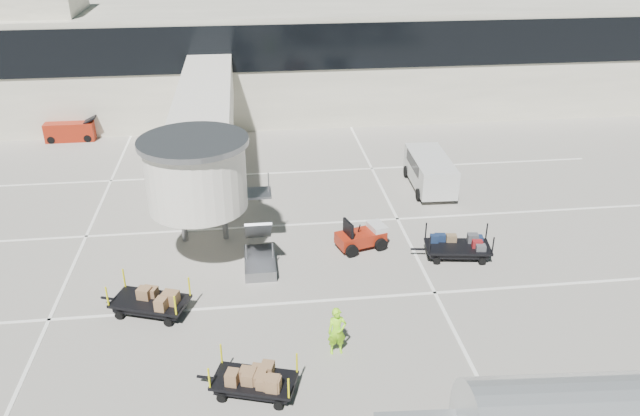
{
  "coord_description": "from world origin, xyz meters",
  "views": [
    {
      "loc": [
        -1.6,
        -19.68,
        15.16
      ],
      "look_at": [
        1.59,
        6.79,
        2.0
      ],
      "focal_mm": 35.0,
      "sensor_mm": 36.0,
      "label": 1
    }
  ],
  "objects_px": {
    "ground_worker": "(337,331)",
    "baggage_tug": "(362,237)",
    "suitcase_cart": "(458,248)",
    "minivan": "(430,169)",
    "box_cart_far": "(148,301)",
    "belt_loader": "(71,131)",
    "box_cart_near": "(254,380)"
  },
  "relations": [
    {
      "from": "suitcase_cart",
      "to": "box_cart_near",
      "type": "xyz_separation_m",
      "value": [
        -9.78,
        -7.95,
        0.04
      ]
    },
    {
      "from": "ground_worker",
      "to": "baggage_tug",
      "type": "bearing_deg",
      "value": 69.23
    },
    {
      "from": "box_cart_far",
      "to": "belt_loader",
      "type": "distance_m",
      "value": 23.12
    },
    {
      "from": "baggage_tug",
      "to": "suitcase_cart",
      "type": "relative_size",
      "value": 0.69
    },
    {
      "from": "box_cart_far",
      "to": "ground_worker",
      "type": "bearing_deg",
      "value": -5.87
    },
    {
      "from": "box_cart_near",
      "to": "box_cart_far",
      "type": "height_order",
      "value": "box_cart_far"
    },
    {
      "from": "ground_worker",
      "to": "belt_loader",
      "type": "xyz_separation_m",
      "value": [
        -15.24,
        25.14,
        -0.31
      ]
    },
    {
      "from": "box_cart_far",
      "to": "minivan",
      "type": "relative_size",
      "value": 0.75
    },
    {
      "from": "suitcase_cart",
      "to": "ground_worker",
      "type": "distance_m",
      "value": 9.11
    },
    {
      "from": "minivan",
      "to": "suitcase_cart",
      "type": "bearing_deg",
      "value": -94.13
    },
    {
      "from": "baggage_tug",
      "to": "box_cart_far",
      "type": "height_order",
      "value": "baggage_tug"
    },
    {
      "from": "minivan",
      "to": "box_cart_far",
      "type": "bearing_deg",
      "value": -141.9
    },
    {
      "from": "box_cart_far",
      "to": "minivan",
      "type": "bearing_deg",
      "value": 55.67
    },
    {
      "from": "box_cart_near",
      "to": "suitcase_cart",
      "type": "bearing_deg",
      "value": 56.41
    },
    {
      "from": "minivan",
      "to": "baggage_tug",
      "type": "bearing_deg",
      "value": -126.28
    },
    {
      "from": "ground_worker",
      "to": "box_cart_near",
      "type": "bearing_deg",
      "value": -154.02
    },
    {
      "from": "baggage_tug",
      "to": "belt_loader",
      "type": "bearing_deg",
      "value": 118.96
    },
    {
      "from": "box_cart_near",
      "to": "box_cart_far",
      "type": "relative_size",
      "value": 0.93
    },
    {
      "from": "suitcase_cart",
      "to": "minivan",
      "type": "relative_size",
      "value": 0.74
    },
    {
      "from": "box_cart_near",
      "to": "minivan",
      "type": "height_order",
      "value": "minivan"
    },
    {
      "from": "ground_worker",
      "to": "minivan",
      "type": "distance_m",
      "value": 16.12
    },
    {
      "from": "suitcase_cart",
      "to": "box_cart_near",
      "type": "height_order",
      "value": "suitcase_cart"
    },
    {
      "from": "box_cart_near",
      "to": "belt_loader",
      "type": "distance_m",
      "value": 29.52
    },
    {
      "from": "box_cart_near",
      "to": "belt_loader",
      "type": "height_order",
      "value": "belt_loader"
    },
    {
      "from": "suitcase_cart",
      "to": "box_cart_far",
      "type": "distance_m",
      "value": 14.2
    },
    {
      "from": "ground_worker",
      "to": "minivan",
      "type": "bearing_deg",
      "value": 58.38
    },
    {
      "from": "belt_loader",
      "to": "baggage_tug",
      "type": "bearing_deg",
      "value": -45.52
    },
    {
      "from": "box_cart_far",
      "to": "belt_loader",
      "type": "relative_size",
      "value": 1.06
    },
    {
      "from": "box_cart_far",
      "to": "belt_loader",
      "type": "bearing_deg",
      "value": 129.7
    },
    {
      "from": "box_cart_far",
      "to": "minivan",
      "type": "xyz_separation_m",
      "value": [
        14.79,
        10.81,
        0.62
      ]
    },
    {
      "from": "baggage_tug",
      "to": "suitcase_cart",
      "type": "xyz_separation_m",
      "value": [
        4.33,
        -1.48,
        -0.05
      ]
    },
    {
      "from": "baggage_tug",
      "to": "box_cart_near",
      "type": "height_order",
      "value": "baggage_tug"
    }
  ]
}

